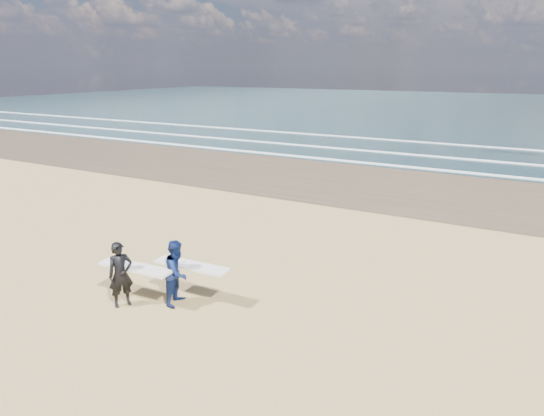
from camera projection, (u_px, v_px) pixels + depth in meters
The scene contains 2 objects.
surfer_near at pixel (123, 274), 12.96m from camera, with size 2.23×1.06×1.80m.
surfer_far at pixel (179, 272), 13.10m from camera, with size 2.22×1.15×1.81m.
Camera 1 is at (9.87, -8.10, 6.25)m, focal length 32.00 mm.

